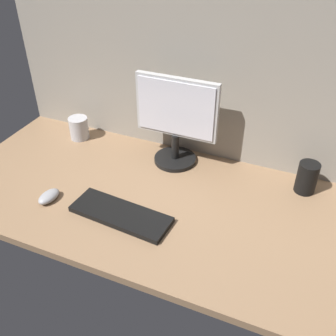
# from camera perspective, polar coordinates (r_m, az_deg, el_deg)

# --- Properties ---
(ground_plane) EXTENTS (1.80, 0.80, 0.03)m
(ground_plane) POSITION_cam_1_polar(r_m,az_deg,el_deg) (1.49, 0.98, -5.18)
(ground_plane) COLOR #8C6B4C
(cubicle_wall_back) EXTENTS (1.80, 0.05, 0.79)m
(cubicle_wall_back) POSITION_cam_1_polar(r_m,az_deg,el_deg) (1.59, 6.40, 14.54)
(cubicle_wall_back) COLOR gray
(cubicle_wall_back) RESTS_ON ground_plane
(monitor) EXTENTS (0.35, 0.18, 0.38)m
(monitor) POSITION_cam_1_polar(r_m,az_deg,el_deg) (1.59, 1.20, 7.20)
(monitor) COLOR black
(monitor) RESTS_ON ground_plane
(keyboard) EXTENTS (0.38, 0.16, 0.02)m
(keyboard) POSITION_cam_1_polar(r_m,az_deg,el_deg) (1.42, -6.94, -6.75)
(keyboard) COLOR black
(keyboard) RESTS_ON ground_plane
(mouse) EXTENTS (0.07, 0.10, 0.03)m
(mouse) POSITION_cam_1_polar(r_m,az_deg,el_deg) (1.54, -17.06, -4.00)
(mouse) COLOR #99999E
(mouse) RESTS_ON ground_plane
(mug_black_travel) EXTENTS (0.08, 0.08, 0.13)m
(mug_black_travel) POSITION_cam_1_polar(r_m,az_deg,el_deg) (1.58, 19.69, -1.33)
(mug_black_travel) COLOR black
(mug_black_travel) RESTS_ON ground_plane
(mug_steel) EXTENTS (0.09, 0.09, 0.10)m
(mug_steel) POSITION_cam_1_polar(r_m,az_deg,el_deg) (1.88, -12.92, 5.73)
(mug_steel) COLOR #B2B2B7
(mug_steel) RESTS_ON ground_plane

